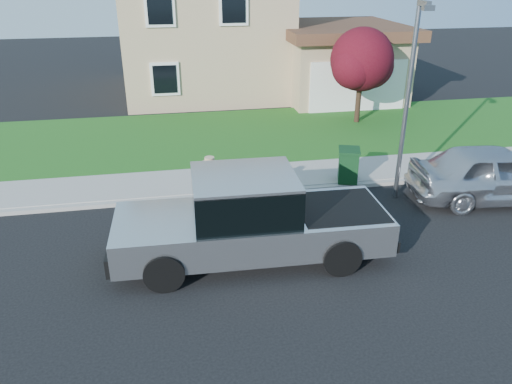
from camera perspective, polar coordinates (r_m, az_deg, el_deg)
ground at (r=12.62m, az=1.36°, el=-5.91°), size 80.00×80.00×0.00m
curb at (r=15.29m, az=2.82°, el=0.11°), size 40.00×0.20×0.12m
sidewalk at (r=16.27m, az=1.95°, el=1.76°), size 40.00×2.00×0.15m
lawn at (r=20.41m, az=-0.75°, el=6.57°), size 40.00×7.00×0.10m
house at (r=27.42m, az=-3.06°, el=17.95°), size 14.00×11.30×6.85m
pickup_truck at (r=11.61m, az=-0.65°, el=-3.20°), size 6.55×2.59×2.13m
woman at (r=12.85m, az=-5.17°, el=-0.51°), size 0.70×0.50×2.05m
sedan at (r=16.12m, az=25.74°, el=1.91°), size 5.12×2.51×1.68m
ornamental_tree at (r=21.85m, az=12.07°, el=14.28°), size 2.89×2.61×3.97m
trash_bin at (r=15.84m, az=10.51°, el=3.07°), size 0.84×0.90×1.05m
street_lamp at (r=14.54m, az=17.09°, el=10.76°), size 0.29×0.72×5.57m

